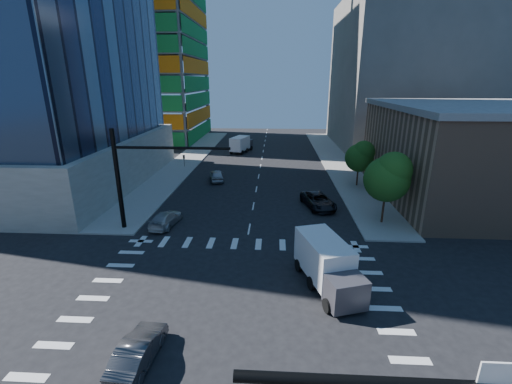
{
  "coord_description": "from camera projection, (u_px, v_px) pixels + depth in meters",
  "views": [
    {
      "loc": [
        2.23,
        -16.66,
        13.03
      ],
      "look_at": [
        0.85,
        8.0,
        4.91
      ],
      "focal_mm": 24.0,
      "sensor_mm": 36.0,
      "label": 1
    }
  ],
  "objects": [
    {
      "name": "ground",
      "position": [
        234.0,
        314.0,
        19.99
      ],
      "size": [
        160.0,
        160.0,
        0.0
      ],
      "primitive_type": "plane",
      "color": "black",
      "rests_on": "ground"
    },
    {
      "name": "road_markings",
      "position": [
        234.0,
        314.0,
        19.99
      ],
      "size": [
        20.0,
        20.0,
        0.01
      ],
      "primitive_type": "cube",
      "color": "silver",
      "rests_on": "ground"
    },
    {
      "name": "sidewalk_ne",
      "position": [
        336.0,
        161.0,
        57.24
      ],
      "size": [
        5.0,
        60.0,
        0.15
      ],
      "primitive_type": "cube",
      "color": "gray",
      "rests_on": "ground"
    },
    {
      "name": "sidewalk_nw",
      "position": [
        189.0,
        159.0,
        58.56
      ],
      "size": [
        5.0,
        60.0,
        0.15
      ],
      "primitive_type": "cube",
      "color": "gray",
      "rests_on": "ground"
    },
    {
      "name": "construction_building",
      "position": [
        137.0,
        22.0,
        72.49
      ],
      "size": [
        25.16,
        34.5,
        70.6
      ],
      "color": "slate",
      "rests_on": "ground"
    },
    {
      "name": "commercial_building",
      "position": [
        480.0,
        153.0,
        37.87
      ],
      "size": [
        20.5,
        22.5,
        10.6
      ],
      "color": "#967157",
      "rests_on": "ground"
    },
    {
      "name": "bg_building_ne",
      "position": [
        404.0,
        74.0,
        66.35
      ],
      "size": [
        24.0,
        30.0,
        28.0
      ],
      "primitive_type": "cube",
      "color": "#615D57",
      "rests_on": "ground"
    },
    {
      "name": "signal_mast_nw",
      "position": [
        134.0,
        171.0,
        29.71
      ],
      "size": [
        10.2,
        0.4,
        9.0
      ],
      "color": "black",
      "rests_on": "sidewalk_nw"
    },
    {
      "name": "tree_south",
      "position": [
        389.0,
        176.0,
        31.04
      ],
      "size": [
        4.16,
        4.16,
        6.82
      ],
      "color": "#382316",
      "rests_on": "sidewalk_ne"
    },
    {
      "name": "tree_north",
      "position": [
        361.0,
        156.0,
        42.62
      ],
      "size": [
        3.54,
        3.52,
        5.78
      ],
      "color": "#382316",
      "rests_on": "sidewalk_ne"
    },
    {
      "name": "car_nb_far",
      "position": [
        318.0,
        201.0,
        36.48
      ],
      "size": [
        3.86,
        5.95,
        1.52
      ],
      "primitive_type": "imported",
      "rotation": [
        0.0,
        0.0,
        0.26
      ],
      "color": "black",
      "rests_on": "ground"
    },
    {
      "name": "car_sb_near",
      "position": [
        166.0,
        219.0,
        31.96
      ],
      "size": [
        2.43,
        4.8,
        1.34
      ],
      "primitive_type": "imported",
      "rotation": [
        0.0,
        0.0,
        3.02
      ],
      "color": "#B8B8B8",
      "rests_on": "ground"
    },
    {
      "name": "car_sb_mid",
      "position": [
        217.0,
        175.0,
        46.13
      ],
      "size": [
        2.7,
        4.71,
        1.51
      ],
      "primitive_type": "imported",
      "rotation": [
        0.0,
        0.0,
        3.36
      ],
      "color": "#9A9CA2",
      "rests_on": "ground"
    },
    {
      "name": "car_sb_cross",
      "position": [
        138.0,
        351.0,
        16.37
      ],
      "size": [
        1.71,
        4.26,
        1.38
      ],
      "primitive_type": "imported",
      "rotation": [
        0.0,
        0.0,
        3.08
      ],
      "color": "#414145",
      "rests_on": "ground"
    },
    {
      "name": "box_truck_near",
      "position": [
        329.0,
        270.0,
        22.04
      ],
      "size": [
        4.14,
        6.36,
        3.09
      ],
      "rotation": [
        0.0,
        0.0,
        0.3
      ],
      "color": "black",
      "rests_on": "ground"
    },
    {
      "name": "box_truck_far",
      "position": [
        242.0,
        145.0,
        64.49
      ],
      "size": [
        4.02,
        6.13,
        2.97
      ],
      "rotation": [
        0.0,
        0.0,
        2.83
      ],
      "color": "black",
      "rests_on": "ground"
    }
  ]
}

